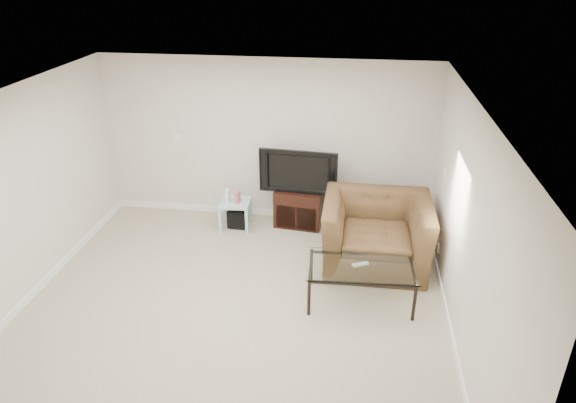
# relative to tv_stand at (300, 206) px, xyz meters

# --- Properties ---
(floor) EXTENTS (5.00, 5.00, 0.00)m
(floor) POSITION_rel_tv_stand_xyz_m (-0.53, -2.28, -0.30)
(floor) COLOR tan
(floor) RESTS_ON ground
(ceiling) EXTENTS (5.00, 5.00, 0.00)m
(ceiling) POSITION_rel_tv_stand_xyz_m (-0.53, -2.28, 2.20)
(ceiling) COLOR white
(ceiling) RESTS_ON ground
(wall_back) EXTENTS (5.00, 0.02, 2.50)m
(wall_back) POSITION_rel_tv_stand_xyz_m (-0.53, 0.22, 0.95)
(wall_back) COLOR silver
(wall_back) RESTS_ON ground
(wall_left) EXTENTS (0.02, 5.00, 2.50)m
(wall_left) POSITION_rel_tv_stand_xyz_m (-3.03, -2.28, 0.95)
(wall_left) COLOR silver
(wall_left) RESTS_ON ground
(wall_right) EXTENTS (0.02, 5.00, 2.50)m
(wall_right) POSITION_rel_tv_stand_xyz_m (1.97, -2.28, 0.95)
(wall_right) COLOR silver
(wall_right) RESTS_ON ground
(plate_back) EXTENTS (0.12, 0.02, 0.12)m
(plate_back) POSITION_rel_tv_stand_xyz_m (-1.93, 0.21, 0.95)
(plate_back) COLOR white
(plate_back) RESTS_ON wall_back
(plate_right_switch) EXTENTS (0.02, 0.09, 0.13)m
(plate_right_switch) POSITION_rel_tv_stand_xyz_m (1.96, -0.68, 0.95)
(plate_right_switch) COLOR white
(plate_right_switch) RESTS_ON wall_right
(plate_right_outlet) EXTENTS (0.02, 0.08, 0.12)m
(plate_right_outlet) POSITION_rel_tv_stand_xyz_m (1.96, -0.98, 0.00)
(plate_right_outlet) COLOR white
(plate_right_outlet) RESTS_ON wall_right
(tv_stand) EXTENTS (0.76, 0.57, 0.59)m
(tv_stand) POSITION_rel_tv_stand_xyz_m (0.00, 0.00, 0.00)
(tv_stand) COLOR black
(tv_stand) RESTS_ON floor
(dvd_player) EXTENTS (0.42, 0.32, 0.05)m
(dvd_player) POSITION_rel_tv_stand_xyz_m (-0.00, -0.04, 0.20)
(dvd_player) COLOR black
(dvd_player) RESTS_ON tv_stand
(television) EXTENTS (1.09, 0.30, 0.67)m
(television) POSITION_rel_tv_stand_xyz_m (-0.00, -0.03, 0.63)
(television) COLOR black
(television) RESTS_ON tv_stand
(side_table) EXTENTS (0.47, 0.47, 0.43)m
(side_table) POSITION_rel_tv_stand_xyz_m (-0.96, -0.23, -0.08)
(side_table) COLOR #A8C2D1
(side_table) RESTS_ON floor
(subwoofer) EXTENTS (0.28, 0.28, 0.27)m
(subwoofer) POSITION_rel_tv_stand_xyz_m (-0.93, -0.21, -0.14)
(subwoofer) COLOR black
(subwoofer) RESTS_ON floor
(game_console) EXTENTS (0.06, 0.15, 0.20)m
(game_console) POSITION_rel_tv_stand_xyz_m (-1.06, -0.25, 0.23)
(game_console) COLOR white
(game_console) RESTS_ON side_table
(game_case) EXTENTS (0.06, 0.13, 0.17)m
(game_case) POSITION_rel_tv_stand_xyz_m (-0.90, -0.24, 0.22)
(game_case) COLOR #CC4C4C
(game_case) RESTS_ON side_table
(recliner) EXTENTS (1.41, 0.91, 1.23)m
(recliner) POSITION_rel_tv_stand_xyz_m (1.14, -0.96, 0.32)
(recliner) COLOR #4A3820
(recliner) RESTS_ON floor
(coffee_table) EXTENTS (1.32, 0.80, 0.50)m
(coffee_table) POSITION_rel_tv_stand_xyz_m (0.95, -1.86, -0.04)
(coffee_table) COLOR black
(coffee_table) RESTS_ON floor
(remote) EXTENTS (0.21, 0.13, 0.02)m
(remote) POSITION_rel_tv_stand_xyz_m (0.93, -1.86, 0.22)
(remote) COLOR #B2B2B7
(remote) RESTS_ON coffee_table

